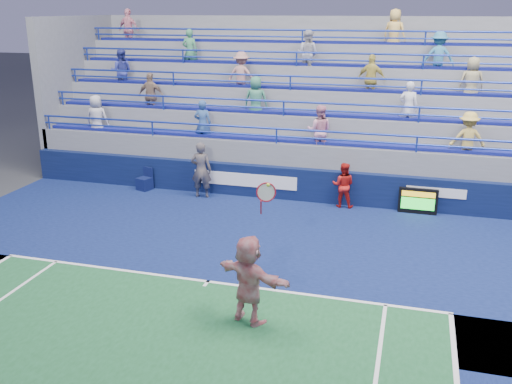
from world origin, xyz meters
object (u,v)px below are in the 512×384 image
(judge_chair, at_px, (145,183))
(tennis_player, at_px, (249,280))
(serve_speed_board, at_px, (418,201))
(line_judge, at_px, (201,170))
(ball_girl, at_px, (343,185))

(judge_chair, xyz_separation_m, tennis_player, (6.07, -7.54, 0.69))
(serve_speed_board, distance_m, line_judge, 7.11)
(serve_speed_board, relative_size, tennis_player, 0.39)
(serve_speed_board, bearing_deg, judge_chair, -179.60)
(serve_speed_board, relative_size, judge_chair, 1.50)
(serve_speed_board, bearing_deg, tennis_player, -113.18)
(serve_speed_board, distance_m, ball_girl, 2.37)
(judge_chair, xyz_separation_m, line_judge, (2.24, -0.22, 0.70))
(judge_chair, distance_m, line_judge, 2.36)
(judge_chair, height_order, tennis_player, tennis_player)
(serve_speed_board, xyz_separation_m, line_judge, (-7.08, -0.28, 0.55))
(serve_speed_board, xyz_separation_m, tennis_player, (-3.26, -7.61, 0.53))
(judge_chair, bearing_deg, serve_speed_board, 0.40)
(line_judge, height_order, ball_girl, line_judge)
(line_judge, distance_m, ball_girl, 4.75)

